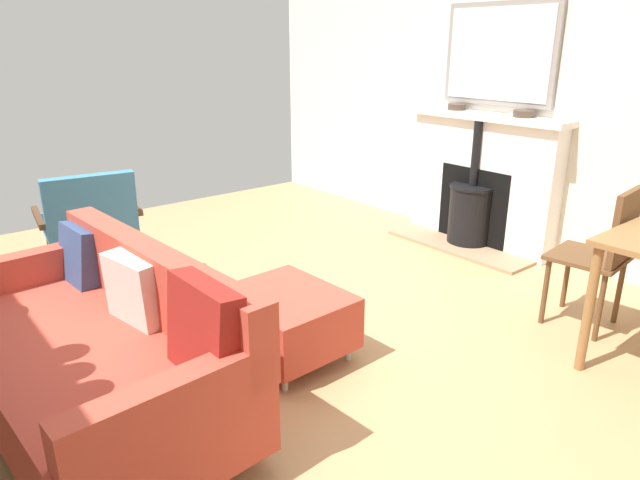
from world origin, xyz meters
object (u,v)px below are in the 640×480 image
fireplace (479,188)px  armchair_accent (89,217)px  ottoman (287,318)px  dining_chair_near_fireplace (605,248)px  sofa (101,348)px  mantel_bowl_near (457,107)px  mantel_bowl_far (524,113)px

fireplace → armchair_accent: bearing=-25.0°
ottoman → dining_chair_near_fireplace: size_ratio=0.76×
sofa → ottoman: size_ratio=2.68×
sofa → dining_chair_near_fireplace: (-2.58, 1.05, 0.18)m
ottoman → dining_chair_near_fireplace: dining_chair_near_fireplace is taller
mantel_bowl_near → mantel_bowl_far: (0.00, 0.63, 0.00)m
ottoman → dining_chair_near_fireplace: 1.89m
dining_chair_near_fireplace → mantel_bowl_far: bearing=-124.9°
fireplace → armchair_accent: 3.08m
mantel_bowl_near → sofa: (3.32, 0.66, -0.80)m
ottoman → dining_chair_near_fireplace: bearing=150.7°
mantel_bowl_far → armchair_accent: bearing=-30.2°
dining_chair_near_fireplace → armchair_accent: bearing=-52.7°
mantel_bowl_near → mantel_bowl_far: mantel_bowl_far is taller
mantel_bowl_near → ottoman: 2.66m
dining_chair_near_fireplace → sofa: bearing=-22.1°
mantel_bowl_far → ottoman: mantel_bowl_far is taller
mantel_bowl_near → sofa: 3.48m
ottoman → sofa: bearing=-7.9°
fireplace → mantel_bowl_near: mantel_bowl_near is taller
fireplace → mantel_bowl_far: (-0.01, 0.33, 0.65)m
mantel_bowl_far → sofa: 3.42m
mantel_bowl_far → ottoman: bearing=3.8°
mantel_bowl_far → dining_chair_near_fireplace: (0.75, 1.07, -0.62)m
fireplace → mantel_bowl_far: 0.73m
armchair_accent → fireplace: bearing=155.0°
fireplace → ottoman: fireplace is taller
fireplace → ottoman: bearing=11.7°
ottoman → armchair_accent: bearing=-76.5°
dining_chair_near_fireplace → ottoman: bearing=-29.3°
sofa → mantel_bowl_far: bearing=-179.6°
mantel_bowl_far → sofa: bearing=0.4°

